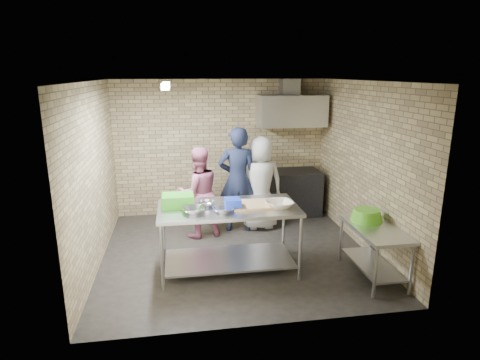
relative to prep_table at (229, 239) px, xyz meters
The scene contains 26 objects.
floor 0.81m from the prep_table, 72.12° to the left, with size 4.20×4.20×0.00m, color black.
ceiling 2.30m from the prep_table, 72.12° to the left, with size 4.20×4.20×0.00m, color black.
back_wall 2.75m from the prep_table, 85.71° to the left, with size 4.20×0.06×2.70m, color tan.
front_wall 1.65m from the prep_table, 82.02° to the right, with size 4.20×0.06×2.70m, color tan.
left_wall 2.17m from the prep_table, 162.35° to the left, with size 0.06×4.00×2.70m, color tan.
right_wall 2.52m from the prep_table, 14.79° to the left, with size 0.06×4.00×2.70m, color tan.
prep_table is the anchor object (origin of this frame).
side_counter 2.06m from the prep_table, 13.91° to the right, with size 0.60×1.20×0.75m, color silver.
stove 2.73m from the prep_table, 55.59° to the left, with size 1.20×0.70×0.90m, color black.
range_hood 3.21m from the prep_table, 56.17° to the left, with size 1.30×0.60×0.60m, color silver.
hood_duct 3.56m from the prep_table, 57.82° to the left, with size 0.35×0.30×0.30m, color #A5A8AD.
wall_shelf 3.42m from the prep_table, 53.52° to the left, with size 0.80×0.20×0.04m, color #3F2B19.
fluorescent_fixture 2.37m from the prep_table, 143.01° to the left, with size 0.10×1.25×0.08m, color white.
green_crate 0.92m from the prep_table, behind, with size 0.44×0.33×0.18m, color green.
blue_tub 0.58m from the prep_table, 63.43° to the right, with size 0.22×0.22×0.14m, color #1A37C8.
cutting_board 0.62m from the prep_table, ahead, with size 0.60×0.46×0.03m, color #D7B67C.
mixing_bowl_a 0.76m from the prep_table, 158.20° to the right, with size 0.31×0.31×0.08m, color #B5B8BC.
mixing_bowl_b 0.61m from the prep_table, behind, with size 0.24×0.24×0.07m, color silver.
mixing_bowl_c 0.58m from the prep_table, 114.44° to the right, with size 0.28×0.28×0.07m, color silver.
ceramic_bowl 0.90m from the prep_table, 12.09° to the right, with size 0.38×0.38×0.09m, color beige.
green_basin 2.02m from the prep_table, ahead, with size 0.46×0.46×0.17m, color #59C626, non-canonical shape.
bottle_red 3.34m from the prep_table, 57.41° to the left, with size 0.07×0.07×0.18m, color #B22619.
bottle_green 3.54m from the prep_table, 51.36° to the left, with size 0.06×0.06×0.15m, color green.
man_navy 1.65m from the prep_table, 76.57° to the left, with size 0.70×0.46×1.91m, color #141A32.
woman_pink 1.45m from the prep_table, 104.14° to the left, with size 0.78×0.61×1.60m, color #C2668A.
woman_white 1.82m from the prep_table, 63.41° to the left, with size 0.84×0.55×1.73m, color white.
Camera 1 is at (-0.88, -5.96, 2.82)m, focal length 30.12 mm.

